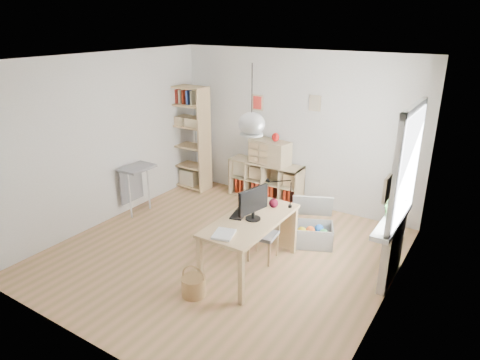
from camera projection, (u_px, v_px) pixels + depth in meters
The scene contains 20 objects.
ground at pixel (223, 253), 6.17m from camera, with size 4.50×4.50×0.00m, color tan.
room_shell at pixel (252, 124), 5.06m from camera, with size 4.50×4.50×4.50m.
window_unit at pixel (408, 167), 4.97m from camera, with size 0.07×1.16×1.46m.
radiator at pixel (392, 252), 5.40m from camera, with size 0.10×0.80×0.80m, color silver.
windowsill at pixel (392, 221), 5.27m from camera, with size 0.22×1.20×0.06m, color white.
desk at pixel (251, 225), 5.54m from camera, with size 0.70×1.50×0.75m.
cube_shelf at pixel (265, 183), 7.94m from camera, with size 1.40×0.38×0.72m.
tall_bookshelf at pixel (188, 134), 8.22m from camera, with size 0.80×0.38×2.00m.
side_table at pixel (135, 176), 7.23m from camera, with size 0.40×0.55×0.85m.
chair at pixel (265, 231), 5.92m from camera, with size 0.40×0.40×0.73m.
wicker_basket at pixel (194, 286), 5.19m from camera, with size 0.30×0.30×0.41m.
storage_chest at pixel (312, 229), 6.39m from camera, with size 0.84×0.88×0.65m.
monitor at pixel (253, 202), 5.41m from camera, with size 0.20×0.49×0.43m.
keyboard at pixel (240, 213), 5.66m from camera, with size 0.16×0.43×0.02m, color black.
task_lamp at pixel (277, 188), 5.80m from camera, with size 0.37×0.13×0.39m.
yarn_ball at pixel (274, 203), 5.82m from camera, with size 0.13×0.13×0.13m, color #430917.
paper_tray at pixel (224, 234), 5.08m from camera, with size 0.23×0.29×0.03m, color white.
drawer_chest at pixel (270, 152), 7.63m from camera, with size 0.74×0.34×0.42m, color #C8B783.
red_vase at pixel (276, 137), 7.48m from camera, with size 0.13×0.13×0.16m, color #9C0E0D.
potted_plant at pixel (394, 205), 5.27m from camera, with size 0.29×0.25×0.32m, color #256427.
Camera 1 is at (3.10, -4.42, 3.17)m, focal length 32.00 mm.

